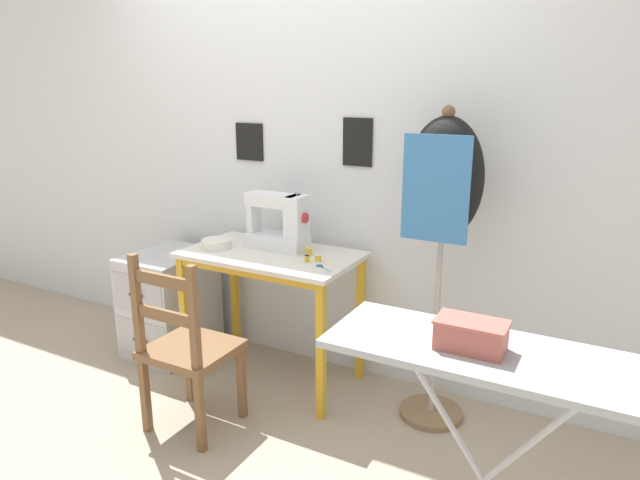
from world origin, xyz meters
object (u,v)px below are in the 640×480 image
Objects in this scene: sewing_machine at (280,223)px; wooden_chair at (187,349)px; thread_spool_far_edge at (318,258)px; filing_cabinet at (170,303)px; thread_spool_near_machine at (309,251)px; ironing_board at (494,366)px; storage_box at (471,335)px; scissors at (322,267)px; dress_form at (444,194)px; thread_spool_mid_table at (307,259)px; fabric_bowl at (217,243)px.

sewing_machine is 0.40× the size of wooden_chair.
filing_cabinet is at bearing -179.71° from thread_spool_far_edge.
ironing_board is (1.17, -0.94, 0.05)m from thread_spool_near_machine.
scissors is at bearing 139.47° from storage_box.
scissors is 0.11× the size of ironing_board.
wooden_chair reaches higher than thread_spool_far_edge.
scissors is 0.11m from thread_spool_far_edge.
thread_spool_far_edge is 0.04× the size of ironing_board.
thread_spool_near_machine is at bearing 138.97° from storage_box.
sewing_machine is 0.23× the size of dress_form.
thread_spool_mid_table is at bearing 143.50° from ironing_board.
sewing_machine is at bearing 152.83° from scissors.
thread_spool_near_machine is 0.21× the size of storage_box.
wooden_chair reaches higher than thread_spool_near_machine.
fabric_bowl is 0.54m from thread_spool_near_machine.
filing_cabinet is (-1.01, 0.03, -0.45)m from thread_spool_mid_table.
thread_spool_mid_table is at bearing -29.34° from sewing_machine.
dress_form reaches higher than thread_spool_near_machine.
thread_spool_mid_table is at bearing -65.23° from thread_spool_near_machine.
scissors is 0.12m from thread_spool_mid_table.
scissors is 0.76m from wooden_chair.
storage_box is at bearing -164.80° from ironing_board.
wooden_chair is at bearing -98.00° from sewing_machine.
wooden_chair is at bearing 168.17° from storage_box.
dress_form is (1.01, 0.66, 0.74)m from wooden_chair.
filing_cabinet is 0.41× the size of dress_form.
wooden_chair is (-0.29, -0.67, -0.36)m from thread_spool_near_machine.
dress_form reaches higher than filing_cabinet.
scissors is 1.25m from storage_box.
thread_spool_near_machine is (0.52, 0.12, -0.00)m from fabric_bowl.
sewing_machine is 0.36× the size of ironing_board.
scissors is at bearing -51.48° from thread_spool_far_edge.
ironing_board is at bearing -64.15° from dress_form.
filing_cabinet is at bearing 156.81° from storage_box.
wooden_chair is 1.55m from ironing_board.
fabric_bowl is 0.19× the size of wooden_chair.
thread_spool_far_edge is (0.09, -0.07, -0.00)m from thread_spool_near_machine.
thread_spool_near_machine is 0.05× the size of wooden_chair.
storage_box is at bearing -23.19° from filing_cabinet.
wooden_chair is at bearing -41.60° from filing_cabinet.
fabric_bowl is at bearing -6.48° from filing_cabinet.
scissors is 3.20× the size of thread_spool_mid_table.
storage_box is at bearing -38.92° from thread_spool_mid_table.
dress_form is at bearing 5.44° from fabric_bowl.
sewing_machine is 0.85m from wooden_chair.
fabric_bowl is 1.88m from ironing_board.
thread_spool_near_machine is 1.07m from filing_cabinet.
storage_box is (1.01, -0.89, 0.15)m from thread_spool_far_edge.
sewing_machine is at bearing 25.14° from fabric_bowl.
dress_form is at bearing 5.82° from thread_spool_far_edge.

